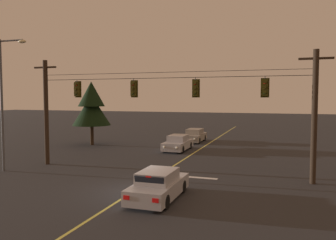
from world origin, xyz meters
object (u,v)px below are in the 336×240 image
object	(u,v)px
traffic_light_left_inner	(133,89)
car_oncoming_trailing	(195,136)
traffic_light_centre	(195,88)
traffic_light_right_inner	(265,88)
car_oncoming_lead	(178,143)
street_lamp_corner	(5,93)
car_waiting_near_lane	(158,185)
traffic_light_leftmost	(77,89)
tree_verge_near	(91,106)

from	to	relation	value
traffic_light_left_inner	car_oncoming_trailing	size ratio (longest dim) A/B	0.28
traffic_light_centre	traffic_light_right_inner	xyz separation A→B (m)	(4.07, 0.00, 0.00)
traffic_light_right_inner	car_oncoming_lead	xyz separation A→B (m)	(-7.92, 9.11, -4.71)
street_lamp_corner	car_waiting_near_lane	bearing A→B (deg)	-12.90
traffic_light_right_inner	traffic_light_leftmost	bearing A→B (deg)	180.00
street_lamp_corner	traffic_light_left_inner	bearing A→B (deg)	19.71
traffic_light_leftmost	car_oncoming_lead	size ratio (longest dim) A/B	0.28
car_oncoming_lead	tree_verge_near	size ratio (longest dim) A/B	0.69
car_oncoming_lead	traffic_light_left_inner	bearing A→B (deg)	-91.65
traffic_light_right_inner	car_oncoming_lead	world-z (taller)	traffic_light_right_inner
traffic_light_leftmost	car_waiting_near_lane	world-z (taller)	traffic_light_leftmost
tree_verge_near	car_oncoming_lead	bearing A→B (deg)	-3.99
traffic_light_left_inner	traffic_light_right_inner	world-z (taller)	same
car_waiting_near_lane	street_lamp_corner	bearing A→B (deg)	167.10
car_waiting_near_lane	car_oncoming_lead	bearing A→B (deg)	103.22
traffic_light_leftmost	car_waiting_near_lane	xyz separation A→B (m)	(7.89, -5.38, -4.71)
street_lamp_corner	tree_verge_near	bearing A→B (deg)	95.70
traffic_light_leftmost	traffic_light_centre	world-z (taller)	same
traffic_light_centre	car_oncoming_trailing	world-z (taller)	traffic_light_centre
traffic_light_leftmost	street_lamp_corner	bearing A→B (deg)	-141.68
car_oncoming_lead	street_lamp_corner	bearing A→B (deg)	-123.93
tree_verge_near	traffic_light_right_inner	bearing A→B (deg)	-29.61
traffic_light_left_inner	traffic_light_right_inner	distance (m)	8.18
traffic_light_left_inner	tree_verge_near	xyz separation A→B (m)	(-8.98, 9.76, -1.39)
traffic_light_right_inner	tree_verge_near	bearing A→B (deg)	150.39
tree_verge_near	street_lamp_corner	bearing A→B (deg)	-84.30
traffic_light_centre	car_waiting_near_lane	bearing A→B (deg)	-94.70
traffic_light_right_inner	street_lamp_corner	size ratio (longest dim) A/B	0.14
traffic_light_leftmost	traffic_light_centre	size ratio (longest dim) A/B	1.00
traffic_light_leftmost	traffic_light_right_inner	xyz separation A→B (m)	(12.41, 0.00, 0.00)
traffic_light_centre	car_oncoming_trailing	bearing A→B (deg)	104.06
traffic_light_leftmost	traffic_light_right_inner	bearing A→B (deg)	0.00
traffic_light_leftmost	car_oncoming_trailing	xyz separation A→B (m)	(4.47, 15.42, -4.71)
traffic_light_left_inner	car_waiting_near_lane	xyz separation A→B (m)	(3.67, -5.38, -4.71)
traffic_light_right_inner	street_lamp_corner	xyz separation A→B (m)	(-15.91, -2.77, -0.29)
traffic_light_left_inner	tree_verge_near	size ratio (longest dim) A/B	0.19
street_lamp_corner	traffic_light_leftmost	bearing A→B (deg)	38.32
car_waiting_near_lane	tree_verge_near	xyz separation A→B (m)	(-12.65, 15.13, 3.31)
traffic_light_centre	car_oncoming_trailing	size ratio (longest dim) A/B	0.28
traffic_light_left_inner	car_oncoming_trailing	xyz separation A→B (m)	(0.25, 15.42, -4.71)
car_oncoming_trailing	tree_verge_near	xyz separation A→B (m)	(-9.23, -5.67, 3.31)
traffic_light_leftmost	car_oncoming_lead	world-z (taller)	traffic_light_leftmost
street_lamp_corner	car_oncoming_trailing	bearing A→B (deg)	66.33
traffic_light_right_inner	car_oncoming_trailing	bearing A→B (deg)	117.23
traffic_light_leftmost	traffic_light_centre	bearing A→B (deg)	0.00
traffic_light_centre	car_waiting_near_lane	distance (m)	7.16
traffic_light_centre	street_lamp_corner	size ratio (longest dim) A/B	0.14
traffic_light_left_inner	traffic_light_right_inner	xyz separation A→B (m)	(8.18, 0.00, 0.00)
tree_verge_near	car_waiting_near_lane	bearing A→B (deg)	-50.12
car_waiting_near_lane	car_oncoming_trailing	bearing A→B (deg)	99.34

